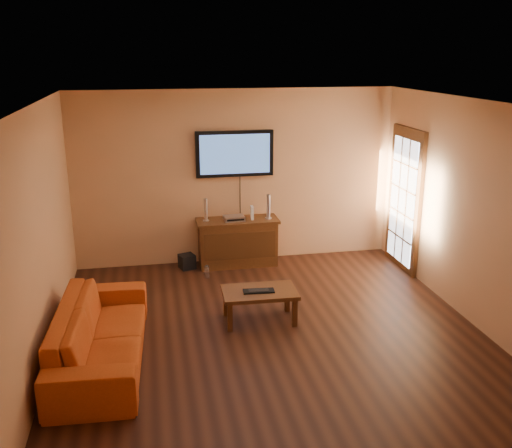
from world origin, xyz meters
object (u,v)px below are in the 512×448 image
object	(u,v)px
bottle	(207,272)
media_console	(238,242)
sofa	(100,324)
keyboard	(259,291)
speaker_left	(206,211)
av_receiver	(234,218)
television	(235,154)
coffee_table	(260,295)
speaker_right	(268,208)
game_console	(252,213)
subwoofer	(187,261)

from	to	relation	value
bottle	media_console	bearing A→B (deg)	40.65
sofa	keyboard	world-z (taller)	sofa
speaker_left	av_receiver	distance (m)	0.45
television	keyboard	bearing A→B (deg)	-91.71
television	keyboard	distance (m)	2.58
media_console	coffee_table	xyz separation A→B (m)	(-0.05, -1.99, -0.02)
media_console	speaker_right	distance (m)	0.73
speaker_right	game_console	bearing A→B (deg)	174.12
media_console	bottle	xyz separation A→B (m)	(-0.54, -0.46, -0.28)
game_console	keyboard	bearing A→B (deg)	-94.25
av_receiver	speaker_left	bearing A→B (deg)	169.61
sofa	keyboard	xyz separation A→B (m)	(1.85, 0.59, -0.02)
speaker_right	sofa	bearing A→B (deg)	-132.88
sofa	speaker_left	bearing A→B (deg)	-25.59
bottle	keyboard	world-z (taller)	keyboard
sofa	coffee_table	bearing A→B (deg)	-68.67
game_console	subwoofer	xyz separation A→B (m)	(-1.03, -0.01, -0.73)
coffee_table	speaker_right	distance (m)	2.11
media_console	speaker_left	size ratio (longest dim) A/B	3.60
subwoofer	av_receiver	bearing A→B (deg)	-19.15
coffee_table	television	bearing A→B (deg)	88.72
speaker_right	game_console	xyz separation A→B (m)	(-0.25, 0.03, -0.07)
speaker_left	av_receiver	xyz separation A→B (m)	(0.43, -0.05, -0.13)
game_console	subwoofer	world-z (taller)	game_console
sofa	game_console	world-z (taller)	game_console
av_receiver	keyboard	size ratio (longest dim) A/B	0.79
game_console	bottle	xyz separation A→B (m)	(-0.77, -0.46, -0.74)
coffee_table	subwoofer	distance (m)	2.13
media_console	television	bearing A→B (deg)	90.00
media_console	television	distance (m)	1.37
speaker_right	coffee_table	bearing A→B (deg)	-105.17
media_console	speaker_right	size ratio (longest dim) A/B	3.32
television	subwoofer	world-z (taller)	television
media_console	av_receiver	distance (m)	0.41
av_receiver	keyboard	xyz separation A→B (m)	(-0.01, -2.00, -0.35)
television	media_console	bearing A→B (deg)	-90.00
subwoofer	game_console	bearing A→B (deg)	-17.83
media_console	game_console	bearing A→B (deg)	-1.62
game_console	sofa	bearing A→B (deg)	-125.36
television	av_receiver	world-z (taller)	television
speaker_right	bottle	size ratio (longest dim) A/B	1.85
media_console	av_receiver	bearing A→B (deg)	-156.08
television	subwoofer	bearing A→B (deg)	-164.84
television	speaker_right	bearing A→B (deg)	-25.95
sofa	game_console	xyz separation A→B (m)	(2.14, 2.60, 0.40)
media_console	speaker_right	bearing A→B (deg)	-3.87
speaker_left	subwoofer	bearing A→B (deg)	-173.40
television	speaker_left	size ratio (longest dim) A/B	3.40
speaker_left	speaker_right	world-z (taller)	speaker_right
subwoofer	keyboard	bearing A→B (deg)	-88.24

